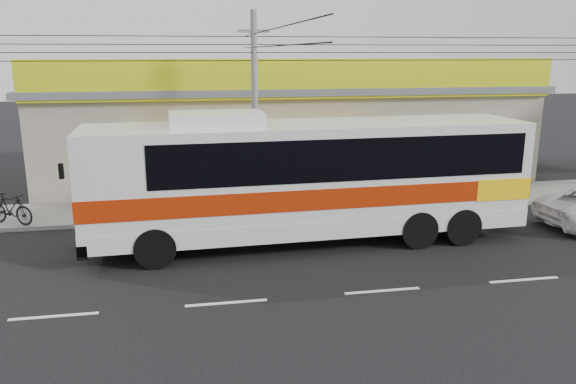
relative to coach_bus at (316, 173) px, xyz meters
The scene contains 8 objects.
ground 2.92m from the coach_bus, 63.43° to the right, with size 120.00×120.00×0.00m, color black.
sidewalk 4.95m from the coach_bus, 79.35° to the left, with size 30.00×3.20×0.15m, color slate.
lane_markings 4.79m from the coach_bus, 78.79° to the right, with size 50.00×0.12×0.01m, color silver, non-canonical shape.
storefront_building 9.93m from the coach_bus, 85.29° to the left, with size 22.60×9.20×5.70m.
coach_bus is the anchor object (origin of this frame).
motorbike_red 5.50m from the coach_bus, 124.79° to the left, with size 0.64×1.83×0.96m, color maroon.
motorbike_dark 10.69m from the coach_bus, 162.21° to the left, with size 0.52×1.84×1.11m, color black.
utility_pole 5.58m from the coach_bus, 111.02° to the left, with size 34.00×14.00×7.43m.
Camera 1 is at (-4.78, -15.21, 5.97)m, focal length 35.00 mm.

